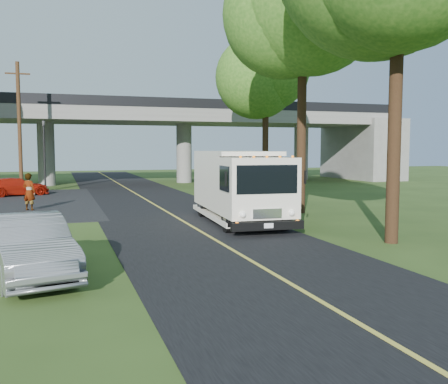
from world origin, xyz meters
name	(u,v)px	position (x,y,z in m)	size (l,w,h in m)	color
ground	(250,261)	(0.00, 0.00, 0.00)	(120.00, 120.00, 0.00)	#2D4318
road	(173,215)	(0.00, 10.00, 0.01)	(7.00, 90.00, 0.02)	black
lane_line	(173,215)	(0.00, 10.00, 0.03)	(0.12, 90.00, 0.01)	gold
overpass	(118,132)	(0.00, 32.00, 4.56)	(54.00, 10.00, 7.30)	slate
traffic_signal	(44,148)	(-6.00, 26.00, 3.20)	(0.18, 0.22, 5.20)	black
utility_pole	(19,127)	(-7.50, 24.00, 4.59)	(1.60, 0.26, 9.00)	#472D19
tree_right_mid	(309,12)	(6.41, 8.84, 9.61)	(6.62, 6.52, 12.74)	#382314
tree_right_far	(269,75)	(9.21, 19.84, 8.30)	(5.77, 5.67, 10.99)	#382314
step_van	(240,184)	(2.20, 6.80, 1.65)	(3.14, 7.41, 3.05)	silver
red_sedan	(16,187)	(-7.75, 22.89, 0.61)	(1.70, 4.18, 1.21)	#B01A0A
silver_sedan	(29,247)	(-5.79, 0.00, 0.77)	(1.64, 4.69, 1.55)	gray
pedestrian	(29,192)	(-6.51, 14.19, 0.96)	(0.70, 0.46, 1.92)	gray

